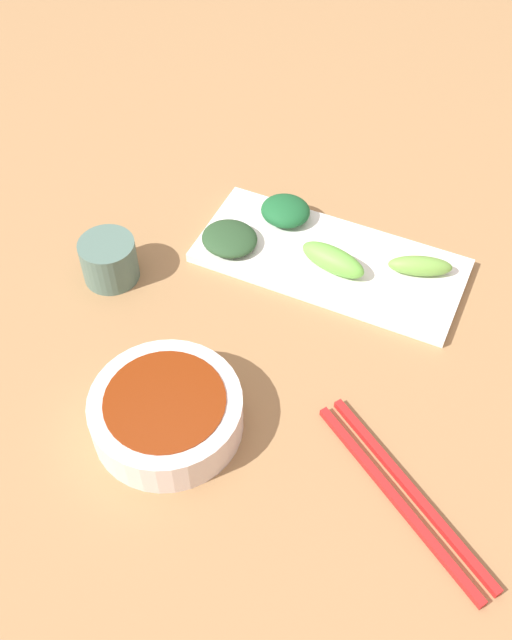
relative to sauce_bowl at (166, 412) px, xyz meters
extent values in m
cube|color=#9B7248|center=(0.15, -0.04, -0.03)|extent=(2.10, 2.10, 0.02)
cylinder|color=silver|center=(0.00, 0.00, 0.00)|extent=(0.15, 0.15, 0.04)
cylinder|color=maroon|center=(0.00, 0.00, 0.00)|extent=(0.12, 0.12, 0.03)
cube|color=white|center=(0.27, -0.07, -0.02)|extent=(0.13, 0.31, 0.01)
ellipsoid|color=#1A5A2D|center=(0.31, 0.01, 0.00)|extent=(0.06, 0.06, 0.03)
ellipsoid|color=#274727|center=(0.24, 0.05, 0.00)|extent=(0.07, 0.08, 0.02)
ellipsoid|color=#6DA441|center=(0.29, -0.17, 0.00)|extent=(0.05, 0.08, 0.02)
ellipsoid|color=#67B642|center=(0.26, -0.07, 0.00)|extent=(0.04, 0.08, 0.03)
cube|color=red|center=(0.02, -0.23, -0.02)|extent=(0.13, 0.20, 0.01)
cube|color=red|center=(0.03, -0.24, -0.02)|extent=(0.13, 0.20, 0.01)
cylinder|color=#4F6E62|center=(0.15, 0.16, 0.00)|extent=(0.06, 0.06, 0.05)
camera|label=1|loc=(-0.32, -0.24, 0.62)|focal=42.00mm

